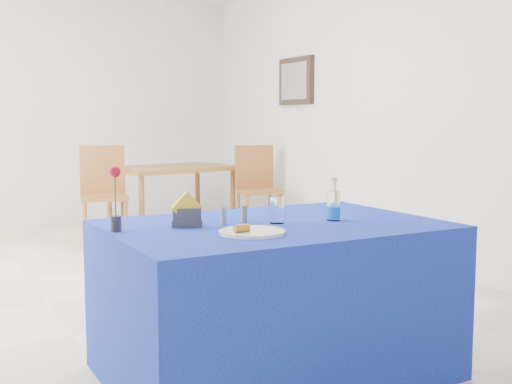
# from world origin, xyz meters

# --- Properties ---
(floor) EXTENTS (7.00, 7.00, 0.00)m
(floor) POSITION_xyz_m (0.00, 0.00, 0.00)
(floor) COLOR beige
(floor) RESTS_ON ground
(room_shell) EXTENTS (7.00, 7.00, 7.00)m
(room_shell) POSITION_xyz_m (0.00, 0.00, 1.75)
(room_shell) COLOR silver
(room_shell) RESTS_ON ground
(picture_frame) EXTENTS (0.06, 0.64, 0.52)m
(picture_frame) POSITION_xyz_m (2.47, 1.60, 1.70)
(picture_frame) COLOR black
(picture_frame) RESTS_ON room_shell
(picture_art) EXTENTS (0.02, 0.52, 0.40)m
(picture_art) POSITION_xyz_m (2.44, 1.60, 1.70)
(picture_art) COLOR #998C66
(picture_art) RESTS_ON room_shell
(plate) EXTENTS (0.29, 0.29, 0.01)m
(plate) POSITION_xyz_m (-0.04, -2.03, 0.77)
(plate) COLOR white
(plate) RESTS_ON blue_table
(drinking_glass) EXTENTS (0.07, 0.07, 0.13)m
(drinking_glass) POSITION_xyz_m (0.21, -1.82, 0.82)
(drinking_glass) COLOR white
(drinking_glass) RESTS_ON blue_table
(salt_shaker) EXTENTS (0.03, 0.03, 0.08)m
(salt_shaker) POSITION_xyz_m (-0.03, -1.73, 0.80)
(salt_shaker) COLOR gray
(salt_shaker) RESTS_ON blue_table
(pepper_shaker) EXTENTS (0.03, 0.03, 0.08)m
(pepper_shaker) POSITION_xyz_m (0.09, -1.72, 0.80)
(pepper_shaker) COLOR slate
(pepper_shaker) RESTS_ON blue_table
(blue_table) EXTENTS (1.60, 1.10, 0.76)m
(blue_table) POSITION_xyz_m (0.20, -1.81, 0.38)
(blue_table) COLOR #0F1691
(blue_table) RESTS_ON floor
(water_bottle) EXTENTS (0.07, 0.07, 0.21)m
(water_bottle) POSITION_xyz_m (0.51, -1.88, 0.83)
(water_bottle) COLOR white
(water_bottle) RESTS_ON blue_table
(napkin_holder) EXTENTS (0.16, 0.10, 0.17)m
(napkin_holder) POSITION_xyz_m (-0.22, -1.72, 0.81)
(napkin_holder) COLOR #3B3A40
(napkin_holder) RESTS_ON blue_table
(rose_vase) EXTENTS (0.05, 0.05, 0.30)m
(rose_vase) POSITION_xyz_m (-0.55, -1.68, 0.91)
(rose_vase) COLOR #242429
(rose_vase) RESTS_ON blue_table
(oak_table) EXTENTS (1.52, 1.15, 0.76)m
(oak_table) POSITION_xyz_m (1.25, 2.27, 0.68)
(oak_table) COLOR olive
(oak_table) RESTS_ON floor
(chair_bg_left) EXTENTS (0.54, 0.54, 1.01)m
(chair_bg_left) POSITION_xyz_m (0.37, 1.91, 0.59)
(chair_bg_left) COLOR brown
(chair_bg_left) RESTS_ON floor
(chair_bg_right) EXTENTS (0.52, 0.52, 0.99)m
(chair_bg_right) POSITION_xyz_m (2.07, 1.78, 0.57)
(chair_bg_right) COLOR brown
(chair_bg_right) RESTS_ON floor
(banana_pieces) EXTENTS (0.07, 0.04, 0.03)m
(banana_pieces) POSITION_xyz_m (-0.09, -2.05, 0.79)
(banana_pieces) COLOR yellow
(banana_pieces) RESTS_ON plate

